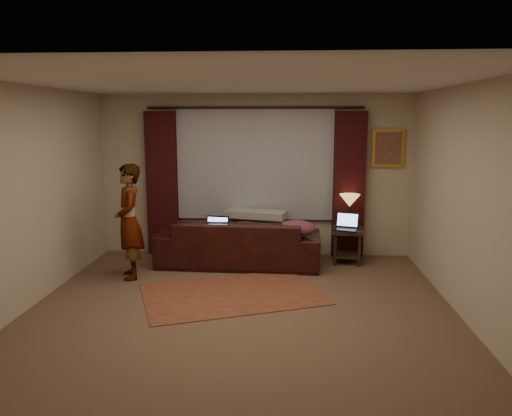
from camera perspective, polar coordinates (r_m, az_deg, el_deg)
The scene contains 20 objects.
floor at distance 5.97m, azimuth -1.73°, elevation -11.59°, with size 5.00×5.00×0.01m, color brown.
ceiling at distance 5.56m, azimuth -1.88°, elevation 14.20°, with size 5.00×5.00×0.02m, color silver.
wall_back at distance 8.09m, azimuth -0.12°, elevation 3.73°, with size 5.00×0.02×2.60m, color #BFAE93.
wall_front at distance 3.20m, azimuth -6.07°, elevation -6.40°, with size 5.00×0.02×2.60m, color #BFAE93.
wall_left at distance 6.36m, azimuth -24.83°, elevation 1.02°, with size 0.02×5.00×2.60m, color #BFAE93.
wall_right at distance 5.93m, azimuth 23.01°, elevation 0.54°, with size 0.02×5.00×2.60m, color #BFAE93.
sheer_curtain at distance 8.01m, azimuth -0.15°, elevation 5.10°, with size 2.50×0.05×1.80m, color #9999A0.
drape_left at distance 8.23m, azimuth -10.66°, elevation 2.82°, with size 0.50×0.14×2.30m, color black.
drape_right at distance 8.04m, azimuth 10.57°, elevation 2.65°, with size 0.50×0.14×2.30m, color black.
curtain_rod at distance 7.93m, azimuth -0.18°, elevation 11.41°, with size 0.04×0.04×3.40m, color black.
picture_frame at distance 8.16m, azimuth 14.85°, elevation 6.62°, with size 0.50×0.04×0.60m, color gold.
sofa at distance 7.60m, azimuth -1.95°, elevation -2.87°, with size 2.45×1.06×0.99m, color black.
throw_blanket at distance 7.79m, azimuth 0.02°, elevation 1.22°, with size 0.94×0.38×0.11m, color #989892.
clothing_pile at distance 7.34m, azimuth 4.65°, elevation -2.40°, with size 0.57×0.43×0.24m, color brown.
laptop_sofa at distance 7.48m, azimuth -4.67°, elevation -2.11°, with size 0.35×0.38×0.25m, color black, non-canonical shape.
area_rug at distance 6.46m, azimuth -2.75°, elevation -9.77°, with size 2.20×1.47×0.01m, color brown.
end_table at distance 7.86m, azimuth 10.39°, elevation -4.25°, with size 0.47×0.47×0.55m, color black.
tiffany_lamp at distance 7.88m, azimuth 10.62°, elevation -0.29°, with size 0.32×0.32×0.51m, color olive, non-canonical shape.
laptop_table at distance 7.65m, azimuth 10.22°, elevation -1.57°, with size 0.35×0.38×0.25m, color black, non-canonical shape.
person at distance 7.13m, azimuth -14.31°, elevation -1.52°, with size 0.47×0.47×1.60m, color #989892.
Camera 1 is at (0.53, -5.52, 2.21)m, focal length 35.00 mm.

